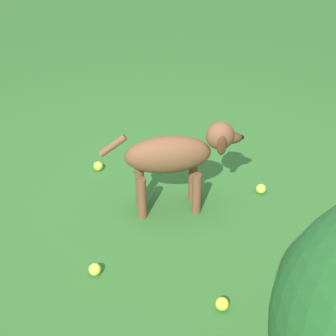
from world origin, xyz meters
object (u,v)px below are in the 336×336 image
object	(u,v)px
tennis_ball_1	(98,166)
dog	(176,155)
tennis_ball_0	(261,189)
tennis_ball_2	(222,304)
tennis_ball_3	(95,269)

from	to	relation	value
tennis_ball_1	dog	bearing A→B (deg)	164.87
dog	tennis_ball_0	world-z (taller)	dog
dog	tennis_ball_2	size ratio (longest dim) A/B	11.42
tennis_ball_1	tennis_ball_2	bearing A→B (deg)	144.74
tennis_ball_1	tennis_ball_3	xyz separation A→B (m)	(-0.52, 0.90, 0.00)
tennis_ball_0	tennis_ball_1	bearing A→B (deg)	9.38
tennis_ball_2	tennis_ball_3	world-z (taller)	same
tennis_ball_2	tennis_ball_3	xyz separation A→B (m)	(0.69, 0.05, 0.00)
tennis_ball_1	tennis_ball_3	size ratio (longest dim) A/B	1.00
dog	tennis_ball_0	distance (m)	0.69
tennis_ball_0	tennis_ball_2	bearing A→B (deg)	93.89
dog	tennis_ball_3	xyz separation A→B (m)	(0.16, 0.72, -0.35)
tennis_ball_3	tennis_ball_0	bearing A→B (deg)	-119.65
dog	tennis_ball_1	distance (m)	0.79
dog	tennis_ball_0	bearing A→B (deg)	7.23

